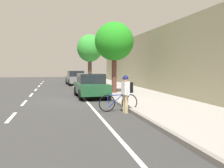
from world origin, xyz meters
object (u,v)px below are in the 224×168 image
at_px(parked_sedan_green_second, 91,86).
at_px(street_tree_mid_block, 114,42).
at_px(parked_sedan_grey_mid, 76,78).
at_px(street_tree_far_end, 90,49).
at_px(cyclist_with_backpack, 126,90).
at_px(bicycle_at_curb, 119,102).

height_order(parked_sedan_green_second, street_tree_mid_block, street_tree_mid_block).
relative_size(parked_sedan_grey_mid, street_tree_far_end, 0.79).
height_order(cyclist_with_backpack, street_tree_far_end, street_tree_far_end).
xyz_separation_m(parked_sedan_grey_mid, street_tree_mid_block, (1.95, -10.69, 2.94)).
bearing_deg(cyclist_with_backpack, parked_sedan_grey_mid, 92.72).
distance_m(bicycle_at_curb, cyclist_with_backpack, 0.76).
bearing_deg(parked_sedan_green_second, street_tree_mid_block, 37.82).
bearing_deg(parked_sedan_grey_mid, parked_sedan_green_second, -89.47).
height_order(parked_sedan_grey_mid, bicycle_at_curb, parked_sedan_grey_mid).
distance_m(parked_sedan_grey_mid, street_tree_mid_block, 11.26).
bearing_deg(cyclist_with_backpack, street_tree_mid_block, 81.64).
height_order(bicycle_at_curb, street_tree_far_end, street_tree_far_end).
bearing_deg(cyclist_with_backpack, parked_sedan_green_second, 97.12).
bearing_deg(street_tree_far_end, parked_sedan_green_second, -96.84).
height_order(parked_sedan_green_second, cyclist_with_backpack, cyclist_with_backpack).
relative_size(bicycle_at_curb, street_tree_mid_block, 0.36).
relative_size(parked_sedan_green_second, bicycle_at_curb, 2.50).
relative_size(parked_sedan_green_second, cyclist_with_backpack, 2.78).
bearing_deg(parked_sedan_green_second, bicycle_at_curb, -84.63).
distance_m(street_tree_mid_block, street_tree_far_end, 13.92).
bearing_deg(street_tree_far_end, cyclist_with_backpack, -92.93).
bearing_deg(street_tree_mid_block, street_tree_far_end, 90.00).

